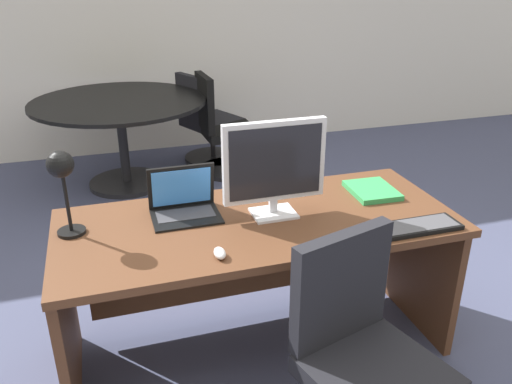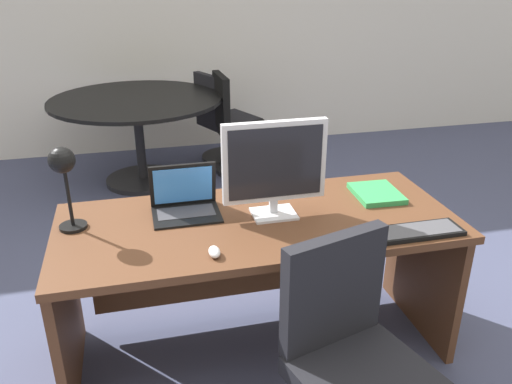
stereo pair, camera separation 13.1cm
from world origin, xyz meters
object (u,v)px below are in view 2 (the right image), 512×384
object	(u,v)px
desk	(255,253)
office_chair	(354,381)
desk_lamp	(64,171)
laptop	(184,197)
meeting_table	(138,119)
meeting_chair_near	(239,134)
meeting_chair_far	(224,127)
keyboard	(416,231)
mouse	(214,252)
monitor	(275,165)
book	(376,193)

from	to	relation	value
desk	office_chair	xyz separation A→B (m)	(0.20, -0.74, -0.16)
desk_lamp	laptop	bearing A→B (deg)	9.19
desk	meeting_table	distance (m)	2.37
meeting_chair_near	meeting_chair_far	xyz separation A→B (m)	(-0.07, 0.33, -0.02)
desk	keyboard	world-z (taller)	keyboard
mouse	desk_lamp	xyz separation A→B (m)	(-0.56, 0.36, 0.26)
desk	monitor	size ratio (longest dim) A/B	3.83
keyboard	meeting_table	distance (m)	2.88
mouse	desk	bearing A→B (deg)	52.45
keyboard	desk_lamp	bearing A→B (deg)	165.19
laptop	desk_lamp	distance (m)	0.55
laptop	keyboard	size ratio (longest dim) A/B	0.76
monitor	office_chair	bearing A→B (deg)	-80.43
desk	laptop	distance (m)	0.43
desk	monitor	world-z (taller)	monitor
meeting_chair_near	meeting_chair_far	size ratio (longest dim) A/B	1.06
laptop	desk_lamp	world-z (taller)	desk_lamp
book	desk	bearing A→B (deg)	-174.32
desk_lamp	meeting_chair_far	distance (m)	2.96
desk_lamp	meeting_chair_far	bearing A→B (deg)	66.52
office_chair	meeting_table	distance (m)	3.13
monitor	meeting_table	distance (m)	2.44
mouse	desk_lamp	world-z (taller)	desk_lamp
mouse	meeting_chair_near	distance (m)	2.78
monitor	desk_lamp	world-z (taller)	monitor
desk_lamp	monitor	bearing A→B (deg)	-3.94
keyboard	mouse	world-z (taller)	mouse
monitor	book	size ratio (longest dim) A/B	1.73
mouse	office_chair	distance (m)	0.72
desk	keyboard	size ratio (longest dim) A/B	4.44
keyboard	monitor	bearing A→B (deg)	149.72
desk	office_chair	size ratio (longest dim) A/B	1.99
office_chair	meeting_chair_far	bearing A→B (deg)	87.70
laptop	book	size ratio (longest dim) A/B	1.14
laptop	desk_lamp	xyz separation A→B (m)	(-0.50, -0.08, 0.21)
desk	office_chair	bearing A→B (deg)	-74.63
mouse	meeting_chair_far	distance (m)	3.08
monitor	office_chair	xyz separation A→B (m)	(0.12, -0.71, -0.61)
desk	meeting_chair_far	world-z (taller)	meeting_chair_far
monitor	keyboard	bearing A→B (deg)	-30.28
meeting_chair_near	monitor	bearing A→B (deg)	-97.89
desk	book	world-z (taller)	book
desk_lamp	book	world-z (taller)	desk_lamp
monitor	meeting_chair_near	xyz separation A→B (m)	(0.33, 2.38, -0.62)
monitor	mouse	distance (m)	0.50
desk_lamp	office_chair	xyz separation A→B (m)	(1.01, -0.77, -0.64)
book	office_chair	bearing A→B (deg)	-118.62
keyboard	desk	bearing A→B (deg)	151.44
monitor	keyboard	xyz separation A→B (m)	(0.55, -0.32, -0.24)
monitor	meeting_table	world-z (taller)	monitor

